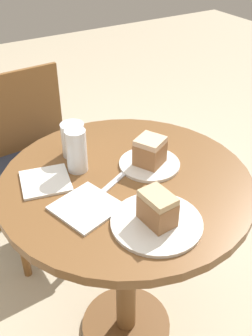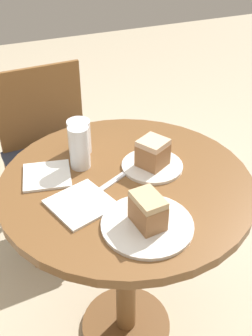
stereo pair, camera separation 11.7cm
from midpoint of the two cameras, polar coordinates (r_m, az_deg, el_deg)
ground_plane at (r=1.76m, az=2.05°, el=-22.05°), size 8.00×8.00×0.00m
table at (r=1.31m, az=2.59°, el=-7.70°), size 0.78×0.78×0.77m
chair at (r=1.93m, az=-8.96°, el=2.17°), size 0.47×0.43×0.83m
plate_near at (r=1.25m, az=6.50°, el=0.25°), size 0.19×0.19×0.01m
plate_far at (r=1.04m, az=6.37°, el=-8.31°), size 0.24×0.24×0.01m
cake_slice_near at (r=1.23m, az=6.65°, el=2.13°), size 0.11×0.11×0.09m
cake_slice_far at (r=1.01m, az=6.55°, el=-6.27°), size 0.07×0.10×0.09m
glass_lemonade at (r=1.22m, az=-4.03°, el=2.64°), size 0.06×0.06×0.14m
glass_water at (r=1.30m, az=-4.22°, el=4.21°), size 0.08×0.08×0.11m
napkin_stack at (r=1.10m, az=-3.52°, el=-5.31°), size 0.20×0.20×0.01m
fork at (r=1.20m, az=1.67°, el=-1.53°), size 0.16×0.09×0.00m
napkin_side at (r=1.22m, az=-8.72°, el=-1.16°), size 0.17×0.17×0.01m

